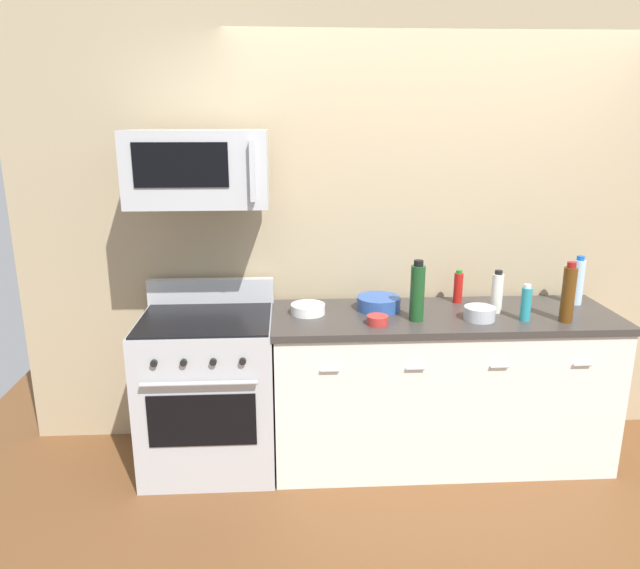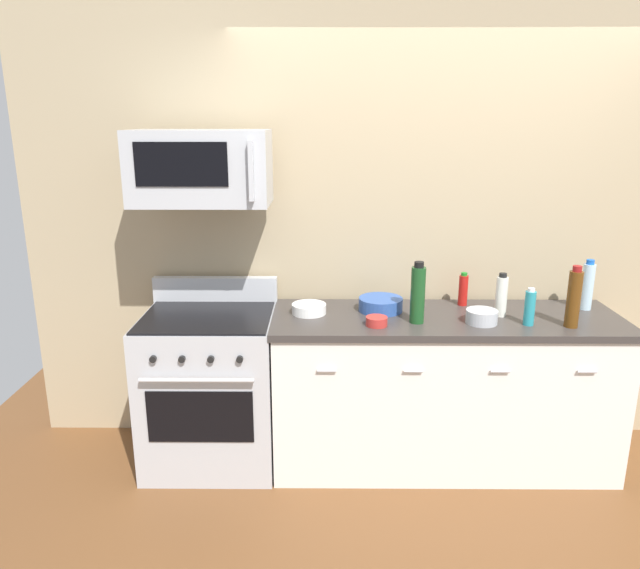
{
  "view_description": "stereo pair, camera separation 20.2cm",
  "coord_description": "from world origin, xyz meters",
  "px_view_note": "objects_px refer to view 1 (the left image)",
  "views": [
    {
      "loc": [
        -0.9,
        -3.22,
        2.01
      ],
      "look_at": [
        -0.72,
        -0.05,
        1.12
      ],
      "focal_mm": 33.41,
      "sensor_mm": 36.0,
      "label": 1
    },
    {
      "loc": [
        -0.7,
        -3.22,
        2.01
      ],
      "look_at": [
        -0.72,
        -0.05,
        1.12
      ],
      "focal_mm": 33.41,
      "sensor_mm": 36.0,
      "label": 2
    }
  ],
  "objects_px": {
    "bottle_dish_soap": "(526,304)",
    "bottle_water_clear": "(578,281)",
    "bottle_hot_sauce_red": "(458,287)",
    "bowl_blue_mixing": "(379,303)",
    "bottle_vinegar_white": "(497,292)",
    "microwave": "(199,168)",
    "bottle_wine_green": "(417,292)",
    "bottle_wine_amber": "(568,294)",
    "range_oven": "(209,390)",
    "bowl_white_ceramic": "(308,309)",
    "bowl_red_small": "(378,320)",
    "bowl_steel_prep": "(480,313)"
  },
  "relations": [
    {
      "from": "bottle_wine_green",
      "to": "bottle_wine_amber",
      "type": "height_order",
      "value": "bottle_wine_green"
    },
    {
      "from": "bottle_hot_sauce_red",
      "to": "range_oven",
      "type": "bearing_deg",
      "value": -172.13
    },
    {
      "from": "bowl_blue_mixing",
      "to": "bottle_wine_amber",
      "type": "bearing_deg",
      "value": -15.07
    },
    {
      "from": "bottle_wine_green",
      "to": "bottle_wine_amber",
      "type": "relative_size",
      "value": 1.01
    },
    {
      "from": "microwave",
      "to": "bowl_red_small",
      "type": "relative_size",
      "value": 6.31
    },
    {
      "from": "bottle_wine_green",
      "to": "bowl_red_small",
      "type": "height_order",
      "value": "bottle_wine_green"
    },
    {
      "from": "bottle_hot_sauce_red",
      "to": "microwave",
      "type": "bearing_deg",
      "value": -173.8
    },
    {
      "from": "bottle_wine_amber",
      "to": "bottle_hot_sauce_red",
      "type": "distance_m",
      "value": 0.63
    },
    {
      "from": "bowl_blue_mixing",
      "to": "bowl_white_ceramic",
      "type": "relative_size",
      "value": 1.29
    },
    {
      "from": "microwave",
      "to": "bottle_wine_green",
      "type": "distance_m",
      "value": 1.37
    },
    {
      "from": "range_oven",
      "to": "bottle_vinegar_white",
      "type": "bearing_deg",
      "value": 0.27
    },
    {
      "from": "bottle_dish_soap",
      "to": "bowl_white_ceramic",
      "type": "xyz_separation_m",
      "value": [
        -1.2,
        0.19,
        -0.07
      ]
    },
    {
      "from": "range_oven",
      "to": "bowl_blue_mixing",
      "type": "xyz_separation_m",
      "value": [
        1.0,
        0.09,
        0.49
      ]
    },
    {
      "from": "range_oven",
      "to": "bottle_wine_amber",
      "type": "relative_size",
      "value": 3.15
    },
    {
      "from": "microwave",
      "to": "bowl_blue_mixing",
      "type": "relative_size",
      "value": 2.91
    },
    {
      "from": "bottle_dish_soap",
      "to": "bowl_red_small",
      "type": "height_order",
      "value": "bottle_dish_soap"
    },
    {
      "from": "bottle_water_clear",
      "to": "bowl_blue_mixing",
      "type": "relative_size",
      "value": 1.17
    },
    {
      "from": "bowl_white_ceramic",
      "to": "bottle_wine_amber",
      "type": "bearing_deg",
      "value": -8.65
    },
    {
      "from": "bottle_dish_soap",
      "to": "bottle_water_clear",
      "type": "bearing_deg",
      "value": 33.56
    },
    {
      "from": "bottle_wine_amber",
      "to": "bottle_vinegar_white",
      "type": "bearing_deg",
      "value": 150.87
    },
    {
      "from": "bottle_water_clear",
      "to": "bowl_white_ceramic",
      "type": "height_order",
      "value": "bottle_water_clear"
    },
    {
      "from": "microwave",
      "to": "bowl_steel_prep",
      "type": "distance_m",
      "value": 1.74
    },
    {
      "from": "bottle_vinegar_white",
      "to": "bottle_wine_green",
      "type": "height_order",
      "value": "bottle_wine_green"
    },
    {
      "from": "microwave",
      "to": "bottle_wine_amber",
      "type": "relative_size",
      "value": 2.2
    },
    {
      "from": "bottle_vinegar_white",
      "to": "bottle_dish_soap",
      "type": "bearing_deg",
      "value": -54.62
    },
    {
      "from": "range_oven",
      "to": "bowl_blue_mixing",
      "type": "distance_m",
      "value": 1.12
    },
    {
      "from": "bottle_wine_amber",
      "to": "bowl_blue_mixing",
      "type": "height_order",
      "value": "bottle_wine_amber"
    },
    {
      "from": "bottle_dish_soap",
      "to": "bottle_wine_amber",
      "type": "distance_m",
      "value": 0.23
    },
    {
      "from": "bowl_red_small",
      "to": "bowl_blue_mixing",
      "type": "height_order",
      "value": "bowl_blue_mixing"
    },
    {
      "from": "bottle_wine_amber",
      "to": "bottle_water_clear",
      "type": "bearing_deg",
      "value": 56.37
    },
    {
      "from": "bottle_wine_green",
      "to": "bowl_steel_prep",
      "type": "height_order",
      "value": "bottle_wine_green"
    },
    {
      "from": "bottle_wine_green",
      "to": "bowl_blue_mixing",
      "type": "height_order",
      "value": "bottle_wine_green"
    },
    {
      "from": "bottle_hot_sauce_red",
      "to": "bowl_blue_mixing",
      "type": "height_order",
      "value": "bottle_hot_sauce_red"
    },
    {
      "from": "bottle_wine_green",
      "to": "bottle_water_clear",
      "type": "distance_m",
      "value": 1.06
    },
    {
      "from": "bottle_vinegar_white",
      "to": "bottle_wine_green",
      "type": "bearing_deg",
      "value": -166.46
    },
    {
      "from": "bottle_water_clear",
      "to": "bowl_red_small",
      "type": "relative_size",
      "value": 2.53
    },
    {
      "from": "bowl_white_ceramic",
      "to": "microwave",
      "type": "bearing_deg",
      "value": 179.54
    },
    {
      "from": "bottle_water_clear",
      "to": "bowl_blue_mixing",
      "type": "bearing_deg",
      "value": -178.04
    },
    {
      "from": "microwave",
      "to": "bowl_blue_mixing",
      "type": "height_order",
      "value": "microwave"
    },
    {
      "from": "range_oven",
      "to": "bottle_hot_sauce_red",
      "type": "bearing_deg",
      "value": 7.87
    },
    {
      "from": "microwave",
      "to": "bottle_water_clear",
      "type": "xyz_separation_m",
      "value": [
        2.21,
        0.09,
        -0.69
      ]
    },
    {
      "from": "bottle_wine_green",
      "to": "bowl_blue_mixing",
      "type": "bearing_deg",
      "value": 131.42
    },
    {
      "from": "bottle_hot_sauce_red",
      "to": "bowl_red_small",
      "type": "xyz_separation_m",
      "value": [
        -0.55,
        -0.37,
        -0.07
      ]
    },
    {
      "from": "bowl_white_ceramic",
      "to": "bottle_vinegar_white",
      "type": "bearing_deg",
      "value": -1.69
    },
    {
      "from": "bottle_wine_green",
      "to": "bowl_red_small",
      "type": "relative_size",
      "value": 2.91
    },
    {
      "from": "bottle_dish_soap",
      "to": "bowl_white_ceramic",
      "type": "bearing_deg",
      "value": 171.12
    },
    {
      "from": "bottle_hot_sauce_red",
      "to": "bottle_wine_green",
      "type": "bearing_deg",
      "value": -135.4
    },
    {
      "from": "bottle_wine_amber",
      "to": "bowl_red_small",
      "type": "distance_m",
      "value": 1.06
    },
    {
      "from": "bottle_hot_sauce_red",
      "to": "bowl_blue_mixing",
      "type": "relative_size",
      "value": 0.79
    },
    {
      "from": "bottle_vinegar_white",
      "to": "bottle_hot_sauce_red",
      "type": "distance_m",
      "value": 0.26
    }
  ]
}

